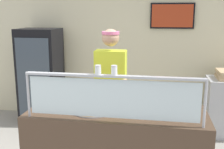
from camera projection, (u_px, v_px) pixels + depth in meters
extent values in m
cube|color=beige|center=(137.00, 47.00, 5.06)|extent=(6.25, 0.08, 2.70)
cube|color=black|center=(172.00, 16.00, 4.78)|extent=(0.74, 0.04, 0.43)
cube|color=#B23819|center=(172.00, 16.00, 4.76)|extent=(0.69, 0.01, 0.38)
cylinder|color=#B2B5BC|center=(28.00, 94.00, 2.73)|extent=(0.02, 0.02, 0.45)
cylinder|color=#B2B5BC|center=(205.00, 104.00, 2.46)|extent=(0.02, 0.02, 0.45)
cube|color=silver|center=(112.00, 99.00, 2.59)|extent=(1.59, 0.01, 0.37)
cube|color=#B2B5BC|center=(112.00, 76.00, 2.55)|extent=(1.65, 0.06, 0.02)
cylinder|color=#9EA0A8|center=(93.00, 110.00, 2.93)|extent=(0.44, 0.44, 0.01)
cylinder|color=tan|center=(93.00, 109.00, 2.93)|extent=(0.41, 0.41, 0.02)
cylinder|color=#D65B2D|center=(93.00, 108.00, 2.92)|extent=(0.36, 0.36, 0.01)
cube|color=#ADAFB7|center=(95.00, 108.00, 2.90)|extent=(0.09, 0.28, 0.01)
cylinder|color=white|center=(98.00, 71.00, 2.56)|extent=(0.06, 0.06, 0.07)
cylinder|color=white|center=(98.00, 72.00, 2.56)|extent=(0.05, 0.05, 0.05)
cylinder|color=silver|center=(98.00, 66.00, 2.55)|extent=(0.05, 0.05, 0.02)
cylinder|color=white|center=(114.00, 71.00, 2.53)|extent=(0.06, 0.06, 0.07)
cylinder|color=red|center=(114.00, 72.00, 2.54)|extent=(0.05, 0.05, 0.05)
cylinder|color=silver|center=(114.00, 66.00, 2.52)|extent=(0.05, 0.05, 0.02)
cylinder|color=#23232D|center=(102.00, 128.00, 3.67)|extent=(0.13, 0.13, 0.95)
cylinder|color=#23232D|center=(119.00, 129.00, 3.64)|extent=(0.13, 0.13, 0.95)
cube|color=#D8EA33|center=(111.00, 72.00, 3.49)|extent=(0.38, 0.21, 0.55)
sphere|color=tan|center=(111.00, 38.00, 3.40)|extent=(0.21, 0.21, 0.21)
cylinder|color=pink|center=(111.00, 33.00, 3.39)|extent=(0.21, 0.21, 0.04)
cylinder|color=tan|center=(123.00, 85.00, 3.27)|extent=(0.08, 0.34, 0.08)
cube|color=black|center=(41.00, 76.00, 5.02)|extent=(0.68, 0.59, 1.68)
cube|color=#38424C|center=(33.00, 78.00, 4.72)|extent=(0.58, 0.02, 1.35)
cylinder|color=blue|center=(25.00, 73.00, 4.85)|extent=(0.06, 0.06, 0.20)
cylinder|color=red|center=(31.00, 74.00, 4.83)|extent=(0.06, 0.06, 0.20)
cylinder|color=blue|center=(36.00, 74.00, 4.82)|extent=(0.06, 0.06, 0.20)
cylinder|color=blue|center=(42.00, 74.00, 4.80)|extent=(0.06, 0.06, 0.20)
cylinder|color=green|center=(47.00, 74.00, 4.78)|extent=(0.06, 0.06, 0.20)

